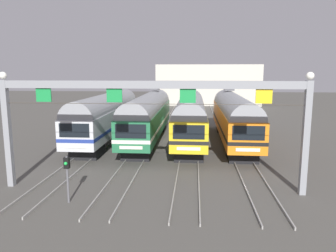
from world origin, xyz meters
The scene contains 9 objects.
ground_plane centered at (0.00, 0.00, 0.00)m, with size 160.00×160.00×0.00m, color #4C4944.
track_bed centered at (0.00, 17.00, 0.07)m, with size 14.15×70.00×0.15m.
commuter_train_silver centered at (-6.32, -0.01, 2.69)m, with size 2.88×18.06×4.77m.
commuter_train_green centered at (-2.11, 0.00, 2.69)m, with size 2.88×18.06×5.05m.
commuter_train_yellow centered at (2.11, 0.00, 2.69)m, with size 2.88×18.06×5.05m.
commuter_train_orange centered at (6.32, 0.00, 2.69)m, with size 2.88×18.06×5.05m.
catenary_gantry centered at (0.00, -13.50, 5.12)m, with size 17.88×0.44×6.97m.
yard_signal_mast centered at (-4.21, -15.76, 1.80)m, with size 0.28×0.35×2.56m.
maintenance_building centered at (5.25, 39.01, 4.16)m, with size 21.38×10.00×8.31m, color beige.
Camera 1 is at (2.49, -31.85, 7.01)m, focal length 34.70 mm.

